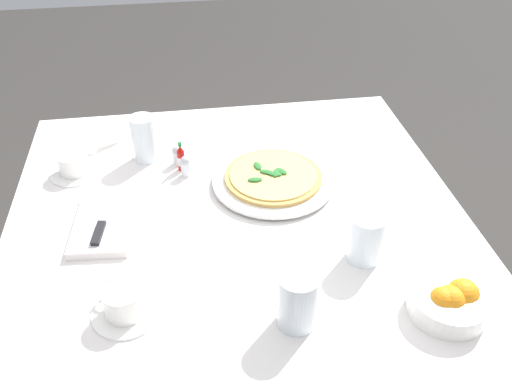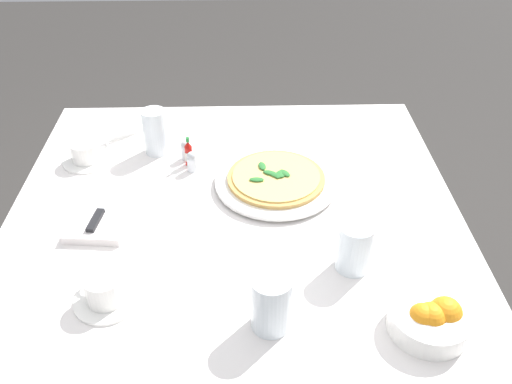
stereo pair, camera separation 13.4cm
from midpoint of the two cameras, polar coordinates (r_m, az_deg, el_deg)
dining_table at (r=1.39m, az=-4.56°, el=-6.80°), size 1.07×1.07×0.75m
pizza_plate at (r=1.39m, az=-0.96°, el=1.09°), size 0.31×0.31×0.02m
pizza at (r=1.38m, az=-0.98°, el=1.56°), size 0.24×0.24×0.02m
coffee_cup_near_left at (r=1.52m, az=-20.74°, el=2.56°), size 0.13×0.13×0.06m
coffee_cup_left_edge at (r=1.10m, az=-16.98°, el=-11.12°), size 0.13×0.13×0.06m
water_glass_center_back at (r=1.51m, az=-13.99°, el=5.11°), size 0.06×0.06×0.13m
water_glass_back_corner at (r=1.03m, az=0.53°, el=-11.48°), size 0.07×0.07×0.12m
water_glass_right_edge at (r=1.17m, az=8.07°, el=-5.15°), size 0.07×0.07×0.11m
napkin_folded at (r=1.32m, az=-18.26°, el=-3.31°), size 0.23×0.15×0.02m
dinner_knife at (r=1.31m, az=-18.34°, el=-2.76°), size 0.20×0.05×0.01m
citrus_bowl at (r=1.11m, az=16.16°, el=-10.91°), size 0.15×0.15×0.07m
hot_sauce_bottle at (r=1.45m, az=-10.37°, el=3.35°), size 0.02×0.02×0.08m
salt_shaker at (r=1.48m, az=-10.72°, el=3.60°), size 0.03×0.03×0.06m
pepper_shaker at (r=1.44m, az=-9.93°, el=2.48°), size 0.03×0.03×0.06m
menu_card at (r=1.60m, az=-17.54°, el=5.33°), size 0.05×0.08×0.06m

